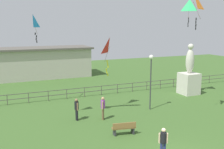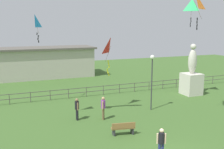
# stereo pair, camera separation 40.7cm
# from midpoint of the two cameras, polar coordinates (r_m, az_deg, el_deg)

# --- Properties ---
(statue_monument) EXTENTS (1.71, 1.71, 5.10)m
(statue_monument) POSITION_cam_midpoint_polar(r_m,az_deg,el_deg) (27.10, 17.59, -0.87)
(statue_monument) COLOR beige
(statue_monument) RESTS_ON ground_plane
(lamppost) EXTENTS (0.36, 0.36, 4.54)m
(lamppost) POSITION_cam_midpoint_polar(r_m,az_deg,el_deg) (20.96, 9.40, 0.90)
(lamppost) COLOR #38383D
(lamppost) RESTS_ON ground_plane
(park_bench) EXTENTS (1.55, 0.67, 0.85)m
(park_bench) POSITION_cam_midpoint_polar(r_m,az_deg,el_deg) (16.57, 3.22, -11.75)
(park_bench) COLOR olive
(park_bench) RESTS_ON ground_plane
(person_0) EXTENTS (0.32, 0.47, 1.72)m
(person_0) POSITION_cam_midpoint_polar(r_m,az_deg,el_deg) (19.00, -1.33, -7.10)
(person_0) COLOR brown
(person_0) RESTS_ON ground_plane
(person_1) EXTENTS (0.30, 0.50, 1.64)m
(person_1) POSITION_cam_midpoint_polar(r_m,az_deg,el_deg) (19.04, -7.15, -7.29)
(person_1) COLOR black
(person_1) RESTS_ON ground_plane
(person_3) EXTENTS (0.45, 0.30, 1.62)m
(person_3) POSITION_cam_midpoint_polar(r_m,az_deg,el_deg) (13.97, 11.69, -14.26)
(person_3) COLOR navy
(person_3) RESTS_ON ground_plane
(kite_1) EXTENTS (1.06, 1.06, 3.10)m
(kite_1) POSITION_cam_midpoint_polar(r_m,az_deg,el_deg) (20.46, 0.27, 6.08)
(kite_1) COLOR red
(kite_2) EXTENTS (0.80, 1.06, 2.36)m
(kite_2) POSITION_cam_midpoint_polar(r_m,az_deg,el_deg) (22.91, -16.19, 11.14)
(kite_2) COLOR #198CD1
(kite_3) EXTENTS (1.18, 1.16, 2.45)m
(kite_3) POSITION_cam_midpoint_polar(r_m,az_deg,el_deg) (25.57, 17.68, 14.09)
(kite_3) COLOR #1EB759
(kite_4) EXTENTS (1.16, 1.03, 2.60)m
(kite_4) POSITION_cam_midpoint_polar(r_m,az_deg,el_deg) (19.81, 18.38, 14.90)
(kite_4) COLOR orange
(waterfront_railing) EXTENTS (36.04, 0.06, 0.95)m
(waterfront_railing) POSITION_cam_midpoint_polar(r_m,az_deg,el_deg) (25.32, -4.94, -3.49)
(waterfront_railing) COLOR #4C4742
(waterfront_railing) RESTS_ON ground_plane
(pavilion_building) EXTENTS (13.92, 5.32, 4.03)m
(pavilion_building) POSITION_cam_midpoint_polar(r_m,az_deg,el_deg) (36.09, -14.85, 2.67)
(pavilion_building) COLOR #B7B2A3
(pavilion_building) RESTS_ON ground_plane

